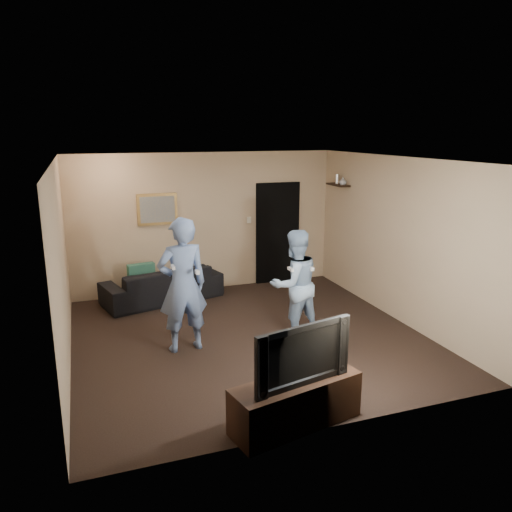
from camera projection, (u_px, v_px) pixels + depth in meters
name	position (u px, v px, depth m)	size (l,w,h in m)	color
ground	(249.00, 337.00, 7.43)	(5.00, 5.00, 0.00)	black
ceiling	(248.00, 159.00, 6.80)	(5.00, 5.00, 0.04)	silver
wall_back	(206.00, 222.00, 9.40)	(5.00, 0.04, 2.60)	tan
wall_front	(331.00, 310.00, 4.83)	(5.00, 0.04, 2.60)	tan
wall_left	(61.00, 268.00, 6.30)	(0.04, 5.00, 2.60)	tan
wall_right	(397.00, 239.00, 7.93)	(0.04, 5.00, 2.60)	tan
sofa	(162.00, 284.00, 8.95)	(2.09, 0.82, 0.61)	black
throw_pillow	(141.00, 277.00, 8.79)	(0.47, 0.15, 0.47)	#1B5242
painting_frame	(157.00, 209.00, 9.01)	(0.72, 0.05, 0.57)	olive
painting_canvas	(158.00, 209.00, 8.99)	(0.62, 0.01, 0.47)	slate
doorway	(278.00, 233.00, 9.92)	(0.90, 0.06, 2.00)	black
light_switch	(249.00, 220.00, 9.65)	(0.08, 0.02, 0.12)	silver
wall_shelf	(338.00, 185.00, 9.37)	(0.20, 0.60, 0.03)	black
shelf_vase	(343.00, 181.00, 9.18)	(0.14, 0.14, 0.14)	silver
shelf_figurine	(337.00, 179.00, 9.38)	(0.06, 0.06, 0.18)	white
tv_console	(296.00, 403.00, 5.16)	(1.40, 0.45, 0.50)	black
television	(297.00, 352.00, 5.02)	(1.12, 0.15, 0.65)	black
wii_player_left	(183.00, 285.00, 6.79)	(0.72, 0.54, 1.88)	#6882B5
wii_player_right	(294.00, 284.00, 7.27)	(0.87, 0.73, 1.62)	#93B3D6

